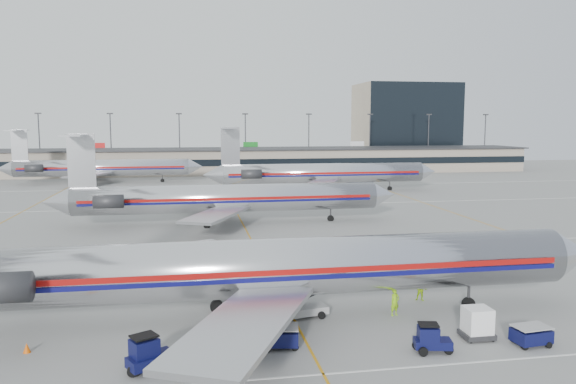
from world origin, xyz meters
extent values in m
plane|color=gray|center=(0.00, 0.00, 0.00)|extent=(260.00, 260.00, 0.00)
cube|color=silver|center=(0.00, 10.00, 0.01)|extent=(160.00, 0.15, 0.02)
cube|color=gray|center=(0.00, 98.00, 3.00)|extent=(160.00, 16.00, 6.00)
cube|color=black|center=(0.00, 89.90, 3.20)|extent=(160.00, 0.20, 1.60)
cube|color=#2D2D30|center=(0.00, 98.00, 6.10)|extent=(162.00, 17.00, 0.30)
cylinder|color=#38383D|center=(-45.00, 112.00, 7.50)|extent=(0.30, 0.30, 15.00)
cube|color=#2D2D30|center=(-45.00, 112.00, 15.10)|extent=(1.60, 0.40, 0.35)
cylinder|color=#38383D|center=(-27.00, 112.00, 7.50)|extent=(0.30, 0.30, 15.00)
cube|color=#2D2D30|center=(-27.00, 112.00, 15.10)|extent=(1.60, 0.40, 0.35)
cylinder|color=#38383D|center=(-9.00, 112.00, 7.50)|extent=(0.30, 0.30, 15.00)
cube|color=#2D2D30|center=(-9.00, 112.00, 15.10)|extent=(1.60, 0.40, 0.35)
cylinder|color=#38383D|center=(9.00, 112.00, 7.50)|extent=(0.30, 0.30, 15.00)
cube|color=#2D2D30|center=(9.00, 112.00, 15.10)|extent=(1.60, 0.40, 0.35)
cylinder|color=#38383D|center=(27.00, 112.00, 7.50)|extent=(0.30, 0.30, 15.00)
cube|color=#2D2D30|center=(27.00, 112.00, 15.10)|extent=(1.60, 0.40, 0.35)
cylinder|color=#38383D|center=(45.00, 112.00, 7.50)|extent=(0.30, 0.30, 15.00)
cube|color=#2D2D30|center=(45.00, 112.00, 15.10)|extent=(1.60, 0.40, 0.35)
cylinder|color=#38383D|center=(63.00, 112.00, 7.50)|extent=(0.30, 0.30, 15.00)
cube|color=#2D2D30|center=(63.00, 112.00, 15.10)|extent=(1.60, 0.40, 0.35)
cylinder|color=#38383D|center=(81.00, 112.00, 7.50)|extent=(0.30, 0.30, 15.00)
cube|color=#2D2D30|center=(81.00, 112.00, 15.10)|extent=(1.60, 0.40, 0.35)
cube|color=tan|center=(62.00, 128.00, 12.50)|extent=(30.00, 20.00, 25.00)
cylinder|color=silver|center=(-1.83, -9.93, 3.47)|extent=(39.61, 3.66, 3.66)
cone|color=silver|center=(19.56, -9.93, 3.47)|extent=(3.17, 3.66, 3.66)
cube|color=#970C0B|center=(-1.83, -11.78, 3.61)|extent=(37.63, 0.05, 0.35)
cube|color=#0B0B51|center=(-1.83, -11.78, 3.22)|extent=(37.63, 0.05, 0.28)
cube|color=#B1B1B6|center=(-3.81, -3.00, 2.48)|extent=(9.21, 13.42, 0.32)
cube|color=#B1B1B6|center=(-3.81, -16.87, 2.48)|extent=(9.21, 13.42, 0.32)
cylinder|color=#2D2D30|center=(-16.68, -7.11, 3.76)|extent=(3.56, 1.68, 1.68)
cylinder|color=#2D2D30|center=(12.03, -9.93, 0.82)|extent=(0.20, 0.20, 1.63)
cylinder|color=#2D2D30|center=(-4.80, -12.31, 0.82)|extent=(0.20, 0.20, 1.63)
cylinder|color=#2D2D30|center=(-4.80, -7.56, 0.82)|extent=(0.20, 0.20, 1.63)
cylinder|color=black|center=(12.03, -9.93, 0.35)|extent=(0.89, 0.30, 0.89)
cylinder|color=silver|center=(-1.70, 25.16, 3.26)|extent=(37.30, 3.45, 3.45)
cone|color=silver|center=(18.44, 25.16, 3.26)|extent=(2.98, 3.45, 3.45)
cone|color=#B1B1B6|center=(-22.03, 25.16, 3.26)|extent=(3.36, 3.45, 3.45)
cube|color=#970C0B|center=(-1.70, 23.43, 3.40)|extent=(35.43, 0.05, 0.33)
cube|color=#0B0B51|center=(-1.70, 23.43, 3.03)|extent=(35.43, 0.05, 0.26)
cube|color=#B1B1B6|center=(-3.57, 31.69, 2.33)|extent=(8.67, 12.64, 0.30)
cube|color=#B1B1B6|center=(-3.57, 18.64, 2.33)|extent=(8.67, 12.64, 0.30)
cube|color=#B1B1B6|center=(-18.95, 25.16, 8.16)|extent=(3.17, 0.23, 6.34)
cube|color=#B1B1B6|center=(-19.23, 25.16, 11.14)|extent=(2.24, 9.79, 0.17)
cylinder|color=#2D2D30|center=(-15.69, 27.82, 3.54)|extent=(3.36, 1.59, 1.59)
cylinder|color=#2D2D30|center=(-15.69, 22.51, 3.54)|extent=(3.36, 1.59, 1.59)
cylinder|color=#2D2D30|center=(11.35, 25.16, 0.77)|extent=(0.19, 0.19, 1.54)
cylinder|color=#2D2D30|center=(-4.50, 22.93, 0.77)|extent=(0.19, 0.19, 1.54)
cylinder|color=#2D2D30|center=(-4.50, 27.40, 0.77)|extent=(0.19, 0.19, 1.54)
cylinder|color=black|center=(11.35, 25.16, 0.33)|extent=(0.84, 0.28, 0.84)
cylinder|color=silver|center=(17.86, 55.73, 3.42)|extent=(37.11, 3.61, 3.61)
cone|color=silver|center=(37.98, 55.73, 3.42)|extent=(3.13, 3.61, 3.61)
cone|color=#B1B1B6|center=(-2.45, 55.73, 3.42)|extent=(3.52, 3.61, 3.61)
cube|color=#970C0B|center=(17.86, 53.91, 3.56)|extent=(35.25, 0.05, 0.34)
cube|color=#0B0B51|center=(17.86, 53.91, 3.17)|extent=(35.25, 0.05, 0.27)
cube|color=#B1B1B6|center=(15.91, 62.56, 2.44)|extent=(9.08, 13.24, 0.31)
cube|color=#B1B1B6|center=(15.91, 48.89, 2.44)|extent=(9.08, 13.24, 0.31)
cube|color=#B1B1B6|center=(0.77, 55.73, 8.54)|extent=(3.32, 0.24, 6.64)
cube|color=#B1B1B6|center=(0.48, 55.73, 11.67)|extent=(2.34, 10.25, 0.18)
cylinder|color=#2D2D30|center=(4.19, 58.51, 3.71)|extent=(3.52, 1.66, 1.66)
cylinder|color=#2D2D30|center=(4.19, 52.94, 3.71)|extent=(3.52, 1.66, 1.66)
cylinder|color=#2D2D30|center=(30.56, 55.73, 0.81)|extent=(0.20, 0.20, 1.61)
cylinder|color=#2D2D30|center=(14.93, 53.38, 0.81)|extent=(0.20, 0.20, 1.61)
cylinder|color=#2D2D30|center=(14.93, 58.07, 0.81)|extent=(0.20, 0.20, 1.61)
cylinder|color=black|center=(30.56, 55.73, 0.34)|extent=(0.88, 0.29, 0.88)
cylinder|color=silver|center=(-24.30, 78.35, 3.25)|extent=(35.29, 3.44, 3.44)
cone|color=silver|center=(-5.17, 78.35, 3.25)|extent=(2.97, 3.44, 3.44)
cone|color=#B1B1B6|center=(-43.62, 78.35, 3.25)|extent=(3.34, 3.44, 3.44)
cube|color=#970C0B|center=(-24.30, 76.62, 3.39)|extent=(33.53, 0.05, 0.33)
cube|color=#0B0B51|center=(-24.30, 76.62, 3.02)|extent=(33.53, 0.05, 0.26)
cube|color=#B1B1B6|center=(-26.16, 84.85, 2.32)|extent=(8.64, 12.59, 0.30)
cube|color=#B1B1B6|center=(-26.16, 71.85, 2.32)|extent=(8.64, 12.59, 0.30)
cube|color=#B1B1B6|center=(-40.55, 78.35, 8.13)|extent=(3.16, 0.23, 6.32)
cube|color=#B1B1B6|center=(-40.83, 78.35, 11.10)|extent=(2.23, 9.75, 0.17)
cylinder|color=#2D2D30|center=(-37.30, 81.00, 3.53)|extent=(3.34, 1.58, 1.58)
cylinder|color=#2D2D30|center=(-37.30, 75.70, 3.53)|extent=(3.34, 1.58, 1.58)
cylinder|color=#2D2D30|center=(-12.23, 78.35, 0.77)|extent=(0.19, 0.19, 1.53)
cylinder|color=#2D2D30|center=(-27.09, 76.12, 0.77)|extent=(0.19, 0.19, 1.53)
cylinder|color=#2D2D30|center=(-27.09, 80.58, 0.77)|extent=(0.19, 0.19, 1.53)
cylinder|color=black|center=(-12.23, 78.35, 0.33)|extent=(0.84, 0.28, 0.84)
cube|color=#090C36|center=(-8.50, -16.12, 0.59)|extent=(2.62, 2.17, 0.53)
cube|color=#090C36|center=(-8.82, -16.12, 1.23)|extent=(1.64, 1.56, 0.96)
cube|color=black|center=(-8.82, -16.12, 1.87)|extent=(1.57, 1.48, 0.09)
cylinder|color=black|center=(-7.65, -15.59, 0.30)|extent=(0.60, 0.19, 0.60)
cylinder|color=black|center=(-7.65, -16.65, 0.30)|extent=(0.60, 0.19, 0.60)
cylinder|color=black|center=(-9.35, -15.59, 0.30)|extent=(0.60, 0.19, 0.60)
cylinder|color=black|center=(-9.35, -16.65, 0.30)|extent=(0.60, 0.19, 0.60)
cube|color=#090C36|center=(-2.69, -12.90, 0.49)|extent=(2.17, 1.65, 0.44)
cube|color=#090C36|center=(-2.96, -12.90, 1.02)|extent=(1.32, 1.22, 0.80)
cube|color=black|center=(-2.96, -12.90, 1.55)|extent=(1.26, 1.17, 0.07)
cylinder|color=black|center=(-1.98, -12.45, 0.25)|extent=(0.50, 0.16, 0.50)
cylinder|color=black|center=(-1.98, -13.34, 0.25)|extent=(0.50, 0.16, 0.50)
cylinder|color=black|center=(-3.40, -12.45, 0.25)|extent=(0.50, 0.16, 0.50)
cylinder|color=black|center=(-3.40, -13.34, 0.25)|extent=(0.50, 0.16, 0.50)
cube|color=#090C36|center=(6.55, -16.37, 0.50)|extent=(2.18, 1.40, 0.46)
cube|color=#090C36|center=(6.28, -16.37, 1.05)|extent=(1.26, 1.12, 0.82)
cube|color=black|center=(6.28, -16.37, 1.60)|extent=(1.21, 1.07, 0.07)
cylinder|color=black|center=(7.28, -15.91, 0.26)|extent=(0.51, 0.16, 0.51)
cylinder|color=black|center=(7.28, -16.83, 0.26)|extent=(0.51, 0.16, 0.51)
cylinder|color=black|center=(5.82, -15.91, 0.26)|extent=(0.51, 0.16, 0.51)
cylinder|color=black|center=(5.82, -16.83, 0.26)|extent=(0.51, 0.16, 0.51)
cube|color=#090C36|center=(-1.66, -14.25, 0.63)|extent=(2.38, 1.82, 0.80)
cube|color=#989898|center=(-1.66, -14.25, 1.19)|extent=(2.38, 1.82, 0.07)
cylinder|color=black|center=(-0.86, -13.62, 0.20)|extent=(0.41, 0.16, 0.41)
cylinder|color=black|center=(-0.86, -14.87, 0.20)|extent=(0.41, 0.16, 0.41)
cylinder|color=black|center=(-2.45, -13.62, 0.20)|extent=(0.41, 0.16, 0.41)
cylinder|color=black|center=(-2.45, -14.87, 0.20)|extent=(0.41, 0.16, 0.41)
cube|color=#090C36|center=(12.45, -16.42, 0.57)|extent=(2.13, 1.58, 0.73)
cube|color=#989898|center=(12.45, -16.42, 1.10)|extent=(2.13, 1.58, 0.06)
cylinder|color=black|center=(13.18, -15.84, 0.19)|extent=(0.38, 0.15, 0.38)
cylinder|color=black|center=(13.18, -16.99, 0.19)|extent=(0.38, 0.15, 0.38)
cylinder|color=black|center=(11.71, -15.84, 0.19)|extent=(0.38, 0.15, 0.38)
cylinder|color=black|center=(11.71, -16.99, 0.19)|extent=(0.38, 0.15, 0.38)
cube|color=#2D2D30|center=(9.93, -14.97, 0.24)|extent=(1.77, 1.48, 0.29)
cube|color=white|center=(9.93, -14.97, 1.13)|extent=(1.47, 1.38, 1.47)
cylinder|color=black|center=(10.61, -14.38, 0.12)|extent=(0.23, 0.12, 0.23)
cylinder|color=black|center=(10.61, -15.56, 0.12)|extent=(0.23, 0.12, 0.23)
cylinder|color=black|center=(9.24, -14.38, 0.12)|extent=(0.23, 0.12, 0.23)
cylinder|color=black|center=(9.24, -15.56, 0.12)|extent=(0.23, 0.12, 0.23)
cube|color=#989898|center=(0.50, -9.67, 0.44)|extent=(3.70, 2.00, 0.49)
cube|color=#2D2D30|center=(1.08, -9.67, 1.56)|extent=(3.67, 1.63, 1.26)
cylinder|color=black|center=(1.76, -9.13, 0.24)|extent=(0.49, 0.16, 0.49)
cylinder|color=black|center=(1.76, -10.21, 0.24)|extent=(0.49, 0.16, 0.49)
cylinder|color=black|center=(-0.77, -9.13, 0.24)|extent=(0.49, 0.16, 0.49)
cylinder|color=black|center=(-0.77, -10.21, 0.24)|extent=(0.49, 0.16, 0.49)
imported|color=#82C412|center=(6.63, -10.35, 0.90)|extent=(0.76, 0.62, 1.80)
imported|color=#A6E115|center=(9.57, -7.76, 0.82)|extent=(0.98, 0.90, 1.63)
cone|color=#DE5407|center=(11.13, -12.27, 0.31)|extent=(0.52, 0.52, 0.62)
cone|color=#DE5407|center=(-15.38, -12.58, 0.28)|extent=(0.44, 0.44, 0.55)
camera|label=1|loc=(-6.37, -44.05, 12.48)|focal=35.00mm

